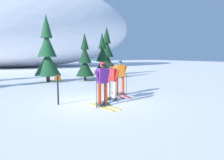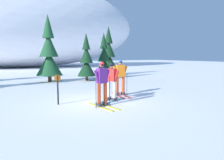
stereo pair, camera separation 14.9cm
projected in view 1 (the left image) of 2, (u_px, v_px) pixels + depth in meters
The scene contains 10 objects.
ground_plane at pixel (98, 102), 9.05m from camera, with size 120.00×120.00×0.00m, color white.
skier_red_jacket at pixel (111, 81), 9.29m from camera, with size 1.75×1.06×1.73m.
skier_purple_jacket at pixel (103, 83), 8.23m from camera, with size 0.78×1.72×1.82m.
skier_orange_jacket at pixel (120, 77), 10.52m from camera, with size 0.80×1.73×1.85m.
pine_tree_center_left at pixel (47, 54), 15.71m from camera, with size 2.00×2.00×5.19m.
pine_tree_center_right at pixel (85, 61), 16.54m from camera, with size 1.49×1.49×3.86m.
pine_tree_right at pixel (102, 60), 17.98m from camera, with size 1.56×1.56×4.05m.
pine_tree_far_right at pixel (107, 55), 21.03m from camera, with size 1.94×1.94×5.02m.
snow_ridge_background at pixel (23, 23), 34.41m from camera, with size 41.54×18.19×14.82m, color white.
trail_marker_post at pixel (58, 88), 8.55m from camera, with size 0.28×0.07×1.27m.
Camera 1 is at (-4.22, -7.82, 2.08)m, focal length 32.74 mm.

